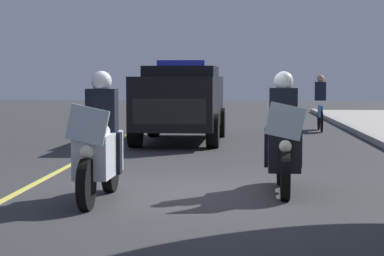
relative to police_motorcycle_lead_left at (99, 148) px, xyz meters
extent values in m
plane|color=#333335|center=(-0.92, 1.17, -0.70)|extent=(80.00, 80.00, 0.00)
cube|color=#E0D14C|center=(-0.92, -1.28, -0.70)|extent=(48.00, 0.12, 0.01)
cylinder|color=black|center=(0.76, -0.02, -0.38)|extent=(0.64, 0.14, 0.64)
cylinder|color=black|center=(-0.74, 0.02, -0.38)|extent=(0.64, 0.16, 0.64)
cube|color=silver|center=(0.03, 0.00, -0.08)|extent=(1.21, 0.47, 0.56)
ellipsoid|color=silver|center=(0.08, 0.00, 0.22)|extent=(0.57, 0.33, 0.24)
cube|color=silver|center=(0.66, -0.02, 0.35)|extent=(0.07, 0.56, 0.53)
sphere|color=#F9F4CC|center=(0.72, -0.02, 0.02)|extent=(0.17, 0.17, 0.17)
sphere|color=red|center=(0.53, -0.17, 0.28)|extent=(0.09, 0.09, 0.09)
sphere|color=#1933F2|center=(0.54, 0.15, 0.28)|extent=(0.09, 0.09, 0.09)
cube|color=black|center=(-0.20, 0.00, 0.48)|extent=(0.29, 0.41, 0.60)
cube|color=black|center=(-0.13, 0.20, -0.08)|extent=(0.18, 0.14, 0.56)
cube|color=black|center=(-0.14, -0.20, -0.08)|extent=(0.18, 0.14, 0.56)
sphere|color=silver|center=(-0.18, 0.00, 0.88)|extent=(0.28, 0.28, 0.28)
cylinder|color=black|center=(-0.14, 2.46, -0.38)|extent=(0.64, 0.14, 0.64)
cylinder|color=black|center=(-1.64, 2.50, -0.38)|extent=(0.64, 0.16, 0.64)
cube|color=black|center=(-0.87, 2.48, -0.08)|extent=(1.21, 0.47, 0.56)
ellipsoid|color=black|center=(-0.82, 2.48, 0.22)|extent=(0.57, 0.33, 0.24)
cube|color=silver|center=(-0.24, 2.46, 0.35)|extent=(0.07, 0.56, 0.53)
sphere|color=#F9F4CC|center=(-0.18, 2.46, 0.02)|extent=(0.17, 0.17, 0.17)
sphere|color=red|center=(-0.38, 2.31, 0.28)|extent=(0.09, 0.09, 0.09)
sphere|color=#1933F2|center=(-0.37, 2.63, 0.28)|extent=(0.09, 0.09, 0.09)
cube|color=black|center=(-1.10, 2.48, 0.48)|extent=(0.29, 0.41, 0.60)
cube|color=black|center=(-1.04, 2.68, -0.08)|extent=(0.18, 0.14, 0.56)
cube|color=black|center=(-1.05, 2.28, -0.08)|extent=(0.18, 0.14, 0.56)
sphere|color=white|center=(-1.08, 2.48, 0.88)|extent=(0.28, 0.28, 0.28)
cube|color=black|center=(-8.92, 0.38, 0.32)|extent=(4.95, 2.02, 1.24)
cube|color=black|center=(-9.22, 0.39, 1.02)|extent=(2.44, 1.81, 0.36)
cube|color=#2633D8|center=(-9.02, 0.38, 1.28)|extent=(0.31, 1.21, 0.14)
cube|color=black|center=(-6.52, 0.32, 0.18)|extent=(0.16, 1.62, 0.56)
cylinder|color=black|center=(-7.35, 1.24, -0.30)|extent=(0.81, 0.30, 0.80)
cylinder|color=black|center=(-7.39, -0.56, -0.30)|extent=(0.81, 0.30, 0.80)
cylinder|color=black|center=(-10.45, 1.32, -0.30)|extent=(0.81, 0.30, 0.80)
cylinder|color=black|center=(-10.49, -0.48, -0.30)|extent=(0.81, 0.30, 0.80)
cylinder|color=black|center=(-12.27, 4.26, -0.37)|extent=(0.66, 0.06, 0.66)
cylinder|color=black|center=(-13.37, 4.29, -0.37)|extent=(0.66, 0.06, 0.66)
cube|color=blue|center=(-12.82, 4.28, -0.10)|extent=(1.00, 0.08, 0.36)
cube|color=black|center=(-12.87, 4.28, 0.50)|extent=(0.25, 0.33, 0.56)
sphere|color=tan|center=(-12.84, 4.28, 0.88)|extent=(0.22, 0.22, 0.22)
camera|label=1|loc=(9.72, 1.85, 0.95)|focal=69.83mm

